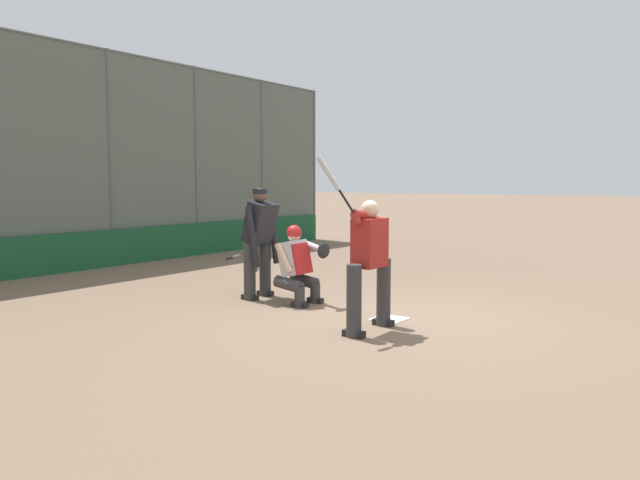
# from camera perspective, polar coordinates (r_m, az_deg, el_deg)

# --- Properties ---
(ground_plane) EXTENTS (160.00, 160.00, 0.00)m
(ground_plane) POSITION_cam_1_polar(r_m,az_deg,el_deg) (8.61, 6.34, -7.23)
(ground_plane) COLOR #7A604C
(home_plate_marker) EXTENTS (0.43, 0.43, 0.01)m
(home_plate_marker) POSITION_cam_1_polar(r_m,az_deg,el_deg) (8.60, 6.34, -7.19)
(home_plate_marker) COLOR white
(home_plate_marker) RESTS_ON ground_plane
(backstop_fence) EXTENTS (18.11, 0.08, 4.75)m
(backstop_fence) POSITION_cam_1_polar(r_m,az_deg,el_deg) (13.90, -22.98, 7.40)
(backstop_fence) COLOR #515651
(backstop_fence) RESTS_ON ground_plane
(padding_wall) EXTENTS (17.67, 0.18, 0.80)m
(padding_wall) POSITION_cam_1_polar(r_m,az_deg,el_deg) (13.89, -22.45, -1.11)
(padding_wall) COLOR #19512D
(padding_wall) RESTS_ON ground_plane
(batter_at_plate) EXTENTS (1.04, 0.58, 2.18)m
(batter_at_plate) POSITION_cam_1_polar(r_m,az_deg,el_deg) (7.77, 4.49, -1.87)
(batter_at_plate) COLOR #333333
(batter_at_plate) RESTS_ON ground_plane
(catcher_behind_plate) EXTENTS (0.64, 0.74, 1.21)m
(catcher_behind_plate) POSITION_cam_1_polar(r_m,az_deg,el_deg) (9.51, -1.99, -2.15)
(catcher_behind_plate) COLOR #333333
(catcher_behind_plate) RESTS_ON ground_plane
(umpire_home) EXTENTS (0.72, 0.46, 1.77)m
(umpire_home) POSITION_cam_1_polar(r_m,az_deg,el_deg) (10.00, -5.55, 0.07)
(umpire_home) COLOR #333333
(umpire_home) RESTS_ON ground_plane
(spare_bat_near_backstop) EXTENTS (0.78, 0.35, 0.07)m
(spare_bat_near_backstop) POSITION_cam_1_polar(r_m,az_deg,el_deg) (15.45, -7.81, -1.51)
(spare_bat_near_backstop) COLOR black
(spare_bat_near_backstop) RESTS_ON ground_plane
(spare_bat_by_padding) EXTENTS (0.71, 0.53, 0.07)m
(spare_bat_by_padding) POSITION_cam_1_polar(r_m,az_deg,el_deg) (13.34, -5.87, -2.58)
(spare_bat_by_padding) COLOR black
(spare_bat_by_padding) RESTS_ON ground_plane
(fielding_glove_on_dirt) EXTENTS (0.27, 0.21, 0.10)m
(fielding_glove_on_dirt) POSITION_cam_1_polar(r_m,az_deg,el_deg) (15.98, -5.13, -1.20)
(fielding_glove_on_dirt) COLOR black
(fielding_glove_on_dirt) RESTS_ON ground_plane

